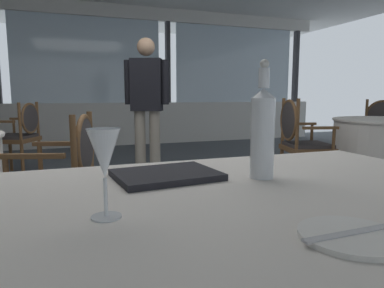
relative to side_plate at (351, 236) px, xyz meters
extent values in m
plane|color=#4C5156|center=(-0.03, 2.14, -0.75)|extent=(15.54, 15.54, 0.00)
cube|color=silver|center=(-0.03, 6.62, -0.32)|extent=(10.00, 0.12, 0.85)
cube|color=silver|center=(-0.03, 6.62, 1.86)|extent=(10.00, 0.12, 0.25)
cube|color=silver|center=(-0.03, 6.64, 0.92)|extent=(2.76, 0.02, 1.63)
cube|color=silver|center=(3.11, 6.64, 0.92)|extent=(2.76, 0.02, 1.63)
cube|color=#333338|center=(1.54, 6.62, 0.92)|extent=(0.08, 0.14, 1.63)
cube|color=#333338|center=(4.67, 6.62, 0.92)|extent=(0.08, 0.14, 1.63)
cube|color=white|center=(-0.02, 0.31, -0.02)|extent=(1.50, 1.02, 0.02)
cylinder|color=white|center=(0.00, 0.00, 0.00)|extent=(0.19, 0.19, 0.01)
cube|color=silver|center=(0.00, 0.00, 0.01)|extent=(0.21, 0.02, 0.00)
cylinder|color=white|center=(0.09, 0.46, 0.12)|extent=(0.07, 0.07, 0.25)
cone|color=white|center=(0.09, 0.46, 0.26)|extent=(0.07, 0.07, 0.03)
cylinder|color=white|center=(0.09, 0.46, 0.30)|extent=(0.03, 0.03, 0.06)
sphere|color=silver|center=(0.09, 0.46, 0.34)|extent=(0.03, 0.03, 0.03)
cylinder|color=white|center=(-0.40, 0.26, 0.00)|extent=(0.06, 0.06, 0.00)
cylinder|color=white|center=(-0.40, 0.26, 0.04)|extent=(0.01, 0.01, 0.08)
cone|color=white|center=(-0.40, 0.26, 0.13)|extent=(0.07, 0.07, 0.10)
cube|color=black|center=(-0.19, 0.56, 0.01)|extent=(0.33, 0.27, 0.02)
cube|color=brown|center=(-0.58, 1.86, -0.33)|extent=(0.57, 0.57, 0.05)
cube|color=#383333|center=(-0.58, 1.86, -0.28)|extent=(0.53, 0.53, 0.04)
cylinder|color=brown|center=(-0.83, 1.72, -0.55)|extent=(0.04, 0.04, 0.39)
cylinder|color=brown|center=(-0.71, 2.10, -0.55)|extent=(0.04, 0.04, 0.39)
cylinder|color=brown|center=(-0.44, 1.61, -0.55)|extent=(0.04, 0.04, 0.39)
cylinder|color=brown|center=(-0.33, 1.99, -0.55)|extent=(0.04, 0.04, 0.39)
cylinder|color=brown|center=(-0.44, 1.61, -0.08)|extent=(0.04, 0.04, 0.45)
cylinder|color=brown|center=(-0.33, 1.99, -0.08)|extent=(0.04, 0.04, 0.45)
ellipsoid|color=#383333|center=(-0.37, 1.79, -0.06)|extent=(0.16, 0.39, 0.37)
torus|color=brown|center=(-0.37, 1.79, -0.06)|extent=(0.14, 0.38, 0.39)
cube|color=brown|center=(-0.67, 1.62, -0.08)|extent=(0.36, 0.14, 0.03)
cylinder|color=brown|center=(-0.80, 1.66, -0.19)|extent=(0.03, 0.03, 0.22)
cube|color=brown|center=(-0.52, 2.10, -0.08)|extent=(0.36, 0.14, 0.03)
cylinder|color=brown|center=(-0.66, 2.14, -0.19)|extent=(0.03, 0.03, 0.22)
cube|color=brown|center=(3.49, 3.03, -0.33)|extent=(0.65, 0.65, 0.05)
cube|color=#383333|center=(3.49, 3.03, -0.29)|extent=(0.60, 0.60, 0.04)
cylinder|color=brown|center=(3.20, 3.02, -0.55)|extent=(0.04, 0.04, 0.39)
cylinder|color=brown|center=(3.48, 3.31, -0.55)|extent=(0.04, 0.04, 0.39)
cylinder|color=brown|center=(3.48, 3.31, -0.05)|extent=(0.04, 0.04, 0.50)
ellipsoid|color=#383333|center=(3.64, 3.18, -0.03)|extent=(0.32, 0.31, 0.42)
torus|color=brown|center=(3.64, 3.18, -0.03)|extent=(0.33, 0.32, 0.43)
cube|color=brown|center=(3.29, 3.19, -0.08)|extent=(0.28, 0.29, 0.03)
cylinder|color=brown|center=(3.19, 3.09, -0.19)|extent=(0.03, 0.03, 0.22)
cube|color=brown|center=(1.93, 2.58, -0.31)|extent=(0.56, 0.56, 0.05)
cube|color=#383333|center=(1.93, 2.58, -0.27)|extent=(0.51, 0.51, 0.04)
cylinder|color=brown|center=(2.17, 2.73, -0.54)|extent=(0.04, 0.04, 0.41)
cylinder|color=brown|center=(2.08, 2.34, -0.54)|extent=(0.04, 0.04, 0.41)
cylinder|color=brown|center=(1.78, 2.83, -0.54)|extent=(0.04, 0.04, 0.41)
cylinder|color=brown|center=(1.69, 2.44, -0.54)|extent=(0.04, 0.04, 0.41)
cylinder|color=brown|center=(1.78, 2.83, -0.03)|extent=(0.04, 0.04, 0.51)
cylinder|color=brown|center=(1.69, 2.44, -0.03)|extent=(0.04, 0.04, 0.51)
ellipsoid|color=#383333|center=(1.72, 2.64, -0.01)|extent=(0.14, 0.39, 0.43)
torus|color=brown|center=(1.72, 2.64, -0.01)|extent=(0.14, 0.43, 0.44)
cube|color=brown|center=(2.01, 2.82, -0.07)|extent=(0.37, 0.12, 0.03)
cylinder|color=brown|center=(2.15, 2.79, -0.18)|extent=(0.03, 0.03, 0.22)
cube|color=brown|center=(1.89, 2.34, -0.07)|extent=(0.37, 0.12, 0.03)
cylinder|color=brown|center=(2.03, 2.30, -0.18)|extent=(0.03, 0.03, 0.22)
cube|color=brown|center=(-1.10, 4.36, -0.30)|extent=(0.61, 0.61, 0.05)
cube|color=#383333|center=(-1.10, 4.36, -0.26)|extent=(0.56, 0.56, 0.04)
cylinder|color=brown|center=(-1.19, 4.63, -0.54)|extent=(0.04, 0.04, 0.42)
cylinder|color=brown|center=(-1.00, 4.10, -0.54)|extent=(0.04, 0.04, 0.42)
cylinder|color=brown|center=(-0.83, 4.46, -0.54)|extent=(0.04, 0.04, 0.42)
cylinder|color=brown|center=(-1.00, 4.10, -0.05)|extent=(0.04, 0.04, 0.44)
cylinder|color=brown|center=(-0.83, 4.46, -0.05)|extent=(0.04, 0.04, 0.44)
ellipsoid|color=#383333|center=(-0.90, 4.27, -0.03)|extent=(0.21, 0.38, 0.37)
torus|color=brown|center=(-0.90, 4.27, -0.03)|extent=(0.19, 0.36, 0.39)
cube|color=brown|center=(-1.22, 4.14, -0.05)|extent=(0.35, 0.19, 0.03)
cube|color=brown|center=(-1.01, 4.60, -0.05)|extent=(0.35, 0.19, 0.03)
cylinder|color=brown|center=(-1.14, 4.66, -0.16)|extent=(0.03, 0.03, 0.22)
cylinder|color=gray|center=(0.35, 3.69, -0.34)|extent=(0.13, 0.13, 0.81)
cylinder|color=gray|center=(0.52, 3.62, -0.34)|extent=(0.13, 0.13, 0.81)
cube|color=black|center=(0.44, 3.66, 0.37)|extent=(0.41, 0.33, 0.61)
sphere|color=tan|center=(0.44, 3.66, 0.81)|extent=(0.21, 0.21, 0.21)
cylinder|color=black|center=(0.23, 3.74, 0.40)|extent=(0.09, 0.09, 0.52)
cylinder|color=black|center=(0.64, 3.57, 0.40)|extent=(0.09, 0.09, 0.52)
camera|label=1|loc=(-0.47, -0.47, 0.25)|focal=32.64mm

